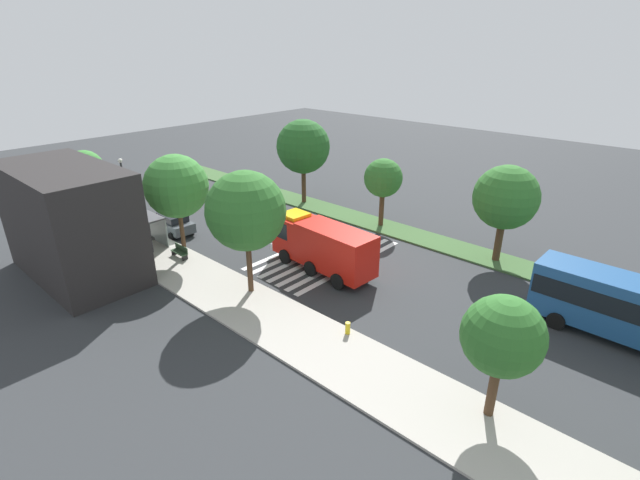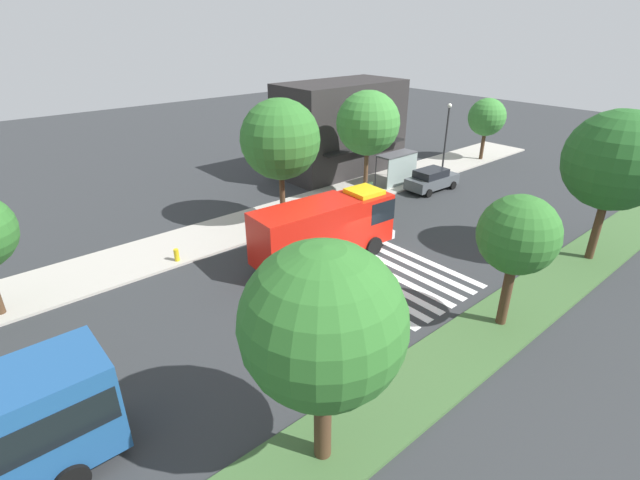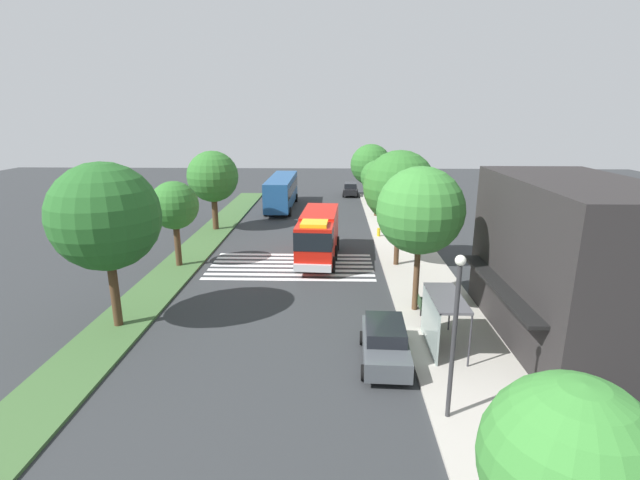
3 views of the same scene
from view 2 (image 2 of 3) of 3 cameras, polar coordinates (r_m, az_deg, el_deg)
The scene contains 17 objects.
ground_plane at distance 25.89m, azimuth 6.02°, elevation -2.74°, with size 120.00×120.00×0.00m, color #2D3033.
sidewalk at distance 31.80m, azimuth -5.32°, elevation 2.99°, with size 60.00×4.55×0.14m, color #ADA89E.
median_strip at distance 22.08m, azimuth 21.19°, elevation -9.79°, with size 60.00×3.00×0.14m, color #3D6033.
crosswalk at distance 25.78m, azimuth 5.77°, elevation -2.84°, with size 5.85×11.51×0.01m.
fire_truck at distance 25.30m, azimuth 0.99°, elevation 1.73°, with size 8.62×3.15×3.57m.
parked_car_mid at distance 37.65m, azimuth 13.68°, elevation 7.31°, with size 4.60×2.25×1.72m.
bus_stop_shelter at distance 37.94m, azimuth 9.83°, elevation 9.39°, with size 3.50×1.40×2.46m.
bench_near_shelter at distance 35.49m, azimuth 5.43°, elevation 6.32°, with size 1.60×0.50×0.90m.
street_lamp at distance 41.07m, azimuth 15.40°, elevation 12.65°, with size 0.36×0.36×5.95m.
storefront_building at distance 40.82m, azimuth 2.54°, elevation 13.68°, with size 10.99×6.30×7.67m.
sidewalk_tree_center at distance 28.87m, azimuth -4.94°, elevation 12.29°, with size 4.94×4.94×7.97m.
sidewalk_tree_east at distance 33.86m, azimuth 5.97°, elevation 14.19°, with size 4.54×4.54×7.76m.
sidewalk_tree_far_east at distance 46.87m, azimuth 19.97°, elevation 14.10°, with size 3.43×3.43×5.68m.
median_tree_far_west at distance 12.34m, azimuth 0.37°, elevation -10.44°, with size 4.56×4.56×7.13m.
median_tree_west at distance 20.19m, azimuth 23.34°, elevation 0.51°, with size 3.29×3.29×5.92m.
median_tree_center at distance 28.29m, azimuth 32.81°, elevation 8.24°, with size 5.18×5.18×8.19m.
fire_hydrant at distance 26.66m, azimuth -17.34°, elevation -1.78°, with size 0.28×0.28×0.70m, color gold.
Camera 2 is at (-16.85, -15.41, 12.21)m, focal length 25.83 mm.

